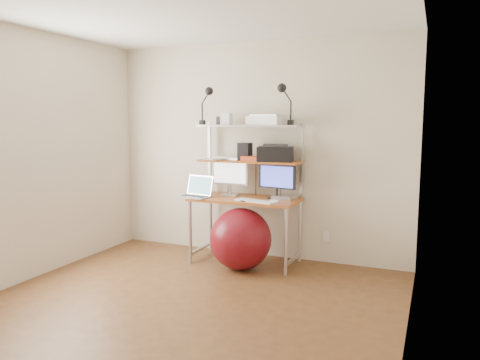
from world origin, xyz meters
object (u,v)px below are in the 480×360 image
object	(u,v)px
monitor_black	(277,179)
monitor_silver	(230,173)
exercise_ball	(241,239)
printer	(275,153)
laptop	(198,192)

from	to	relation	value
monitor_black	monitor_silver	bearing A→B (deg)	-171.55
exercise_ball	monitor_silver	bearing A→B (deg)	128.33
monitor_silver	printer	size ratio (longest dim) A/B	1.08
monitor_silver	printer	distance (m)	0.59
laptop	monitor_silver	bearing A→B (deg)	49.91
laptop	exercise_ball	world-z (taller)	laptop
monitor_silver	monitor_black	world-z (taller)	monitor_silver
laptop	exercise_ball	distance (m)	0.74
monitor_black	laptop	distance (m)	0.91
monitor_silver	exercise_ball	distance (m)	0.80
printer	exercise_ball	size ratio (longest dim) A/B	0.67
monitor_silver	printer	xyz separation A→B (m)	(0.54, 0.02, 0.24)
printer	exercise_ball	distance (m)	1.01
laptop	monitor_black	bearing A→B (deg)	25.37
monitor_black	exercise_ball	distance (m)	0.77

